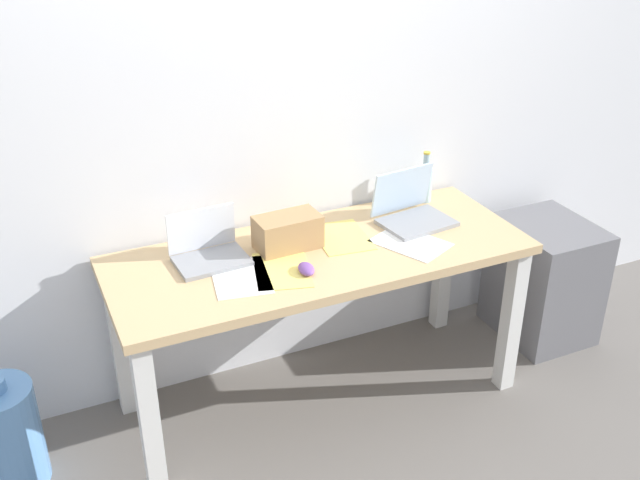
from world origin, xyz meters
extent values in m
plane|color=slate|center=(0.00, 0.00, 0.00)|extent=(8.00, 8.00, 0.00)
cube|color=white|center=(0.00, 0.40, 1.30)|extent=(5.20, 0.08, 2.60)
cube|color=tan|center=(0.00, 0.00, 0.73)|extent=(1.73, 0.67, 0.04)
cube|color=silver|center=(-0.80, -0.28, 0.35)|extent=(0.07, 0.07, 0.71)
cube|color=silver|center=(0.80, -0.28, 0.35)|extent=(0.07, 0.07, 0.71)
cube|color=silver|center=(-0.80, 0.28, 0.35)|extent=(0.07, 0.07, 0.71)
cube|color=silver|center=(0.80, 0.28, 0.35)|extent=(0.07, 0.07, 0.71)
cube|color=gray|center=(-0.43, 0.08, 0.76)|extent=(0.29, 0.21, 0.02)
cube|color=white|center=(-0.44, 0.19, 0.85)|extent=(0.28, 0.03, 0.18)
cube|color=gray|center=(0.48, 0.05, 0.76)|extent=(0.33, 0.26, 0.02)
cube|color=silver|center=(0.47, 0.16, 0.87)|extent=(0.31, 0.08, 0.21)
cylinder|color=#99B7C1|center=(0.65, 0.25, 0.83)|extent=(0.07, 0.07, 0.16)
cylinder|color=#99B7C1|center=(0.65, 0.25, 0.94)|extent=(0.03, 0.03, 0.07)
cylinder|color=gold|center=(0.65, 0.25, 0.98)|extent=(0.03, 0.03, 0.01)
ellipsoid|color=#724799|center=(-0.12, -0.14, 0.76)|extent=(0.07, 0.11, 0.03)
cube|color=tan|center=(-0.11, 0.08, 0.82)|extent=(0.27, 0.16, 0.14)
cube|color=#F4E06B|center=(0.13, 0.07, 0.75)|extent=(0.24, 0.32, 0.00)
cube|color=white|center=(-0.36, -0.07, 0.75)|extent=(0.26, 0.33, 0.00)
cube|color=#F4E06B|center=(-0.20, -0.08, 0.75)|extent=(0.28, 0.34, 0.00)
cube|color=white|center=(0.37, -0.09, 0.75)|extent=(0.32, 0.36, 0.00)
cylinder|color=#598CC6|center=(-1.30, 0.03, 0.22)|extent=(0.27, 0.27, 0.44)
cube|color=slate|center=(1.24, 0.02, 0.30)|extent=(0.40, 0.48, 0.60)
camera|label=1|loc=(-1.10, -2.41, 2.18)|focal=41.59mm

